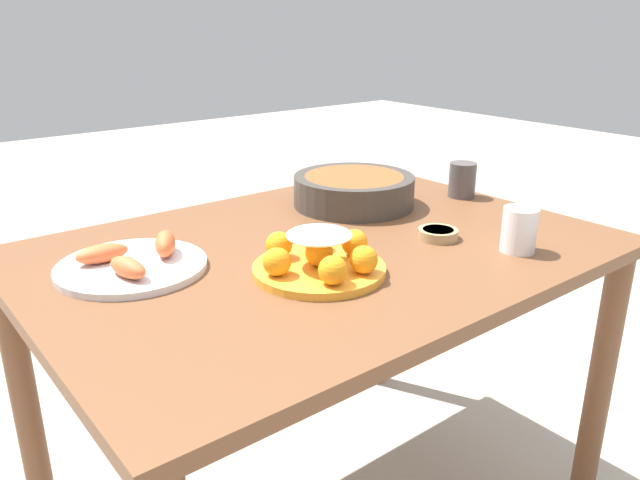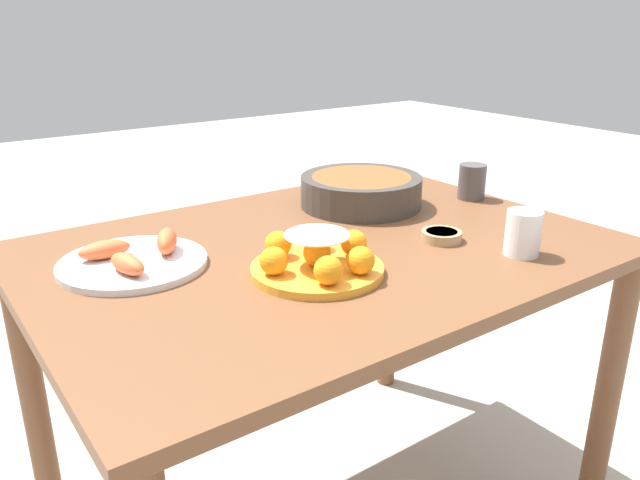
{
  "view_description": "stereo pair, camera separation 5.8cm",
  "coord_description": "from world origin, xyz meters",
  "px_view_note": "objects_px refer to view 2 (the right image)",
  "views": [
    {
      "loc": [
        -0.79,
        -0.99,
        1.23
      ],
      "look_at": [
        -0.05,
        -0.06,
        0.8
      ],
      "focal_mm": 35.0,
      "sensor_mm": 36.0,
      "label": 1
    },
    {
      "loc": [
        -0.75,
        -1.03,
        1.23
      ],
      "look_at": [
        -0.05,
        -0.06,
        0.8
      ],
      "focal_mm": 35.0,
      "sensor_mm": 36.0,
      "label": 2
    }
  ],
  "objects_px": {
    "serving_bowl": "(361,190)",
    "sauce_bowl": "(442,235)",
    "cup_near": "(523,233)",
    "cup_far": "(472,182)",
    "seafood_platter": "(133,259)",
    "dining_table": "(323,290)",
    "cake_plate": "(318,258)"
  },
  "relations": [
    {
      "from": "serving_bowl",
      "to": "cup_near",
      "type": "bearing_deg",
      "value": -84.17
    },
    {
      "from": "dining_table",
      "to": "serving_bowl",
      "type": "relative_size",
      "value": 3.9
    },
    {
      "from": "cake_plate",
      "to": "sauce_bowl",
      "type": "height_order",
      "value": "cake_plate"
    },
    {
      "from": "dining_table",
      "to": "seafood_platter",
      "type": "height_order",
      "value": "seafood_platter"
    },
    {
      "from": "cup_far",
      "to": "cake_plate",
      "type": "bearing_deg",
      "value": -164.33
    },
    {
      "from": "dining_table",
      "to": "cup_near",
      "type": "distance_m",
      "value": 0.45
    },
    {
      "from": "cup_near",
      "to": "cup_far",
      "type": "relative_size",
      "value": 1.0
    },
    {
      "from": "sauce_bowl",
      "to": "seafood_platter",
      "type": "bearing_deg",
      "value": 157.61
    },
    {
      "from": "cake_plate",
      "to": "sauce_bowl",
      "type": "xyz_separation_m",
      "value": [
        0.33,
        -0.01,
        -0.02
      ]
    },
    {
      "from": "sauce_bowl",
      "to": "seafood_platter",
      "type": "xyz_separation_m",
      "value": [
        -0.61,
        0.25,
        0.0
      ]
    },
    {
      "from": "seafood_platter",
      "to": "cup_near",
      "type": "relative_size",
      "value": 3.08
    },
    {
      "from": "serving_bowl",
      "to": "sauce_bowl",
      "type": "distance_m",
      "value": 0.31
    },
    {
      "from": "serving_bowl",
      "to": "sauce_bowl",
      "type": "relative_size",
      "value": 3.53
    },
    {
      "from": "cake_plate",
      "to": "sauce_bowl",
      "type": "bearing_deg",
      "value": -1.75
    },
    {
      "from": "dining_table",
      "to": "sauce_bowl",
      "type": "distance_m",
      "value": 0.29
    },
    {
      "from": "seafood_platter",
      "to": "cup_near",
      "type": "height_order",
      "value": "cup_near"
    },
    {
      "from": "sauce_bowl",
      "to": "cup_near",
      "type": "relative_size",
      "value": 0.94
    },
    {
      "from": "sauce_bowl",
      "to": "cup_far",
      "type": "relative_size",
      "value": 0.94
    },
    {
      "from": "serving_bowl",
      "to": "sauce_bowl",
      "type": "bearing_deg",
      "value": -94.42
    },
    {
      "from": "seafood_platter",
      "to": "cup_far",
      "type": "height_order",
      "value": "cup_far"
    },
    {
      "from": "dining_table",
      "to": "cake_plate",
      "type": "bearing_deg",
      "value": -129.55
    },
    {
      "from": "dining_table",
      "to": "seafood_platter",
      "type": "relative_size",
      "value": 4.19
    },
    {
      "from": "sauce_bowl",
      "to": "cake_plate",
      "type": "bearing_deg",
      "value": 178.25
    },
    {
      "from": "cake_plate",
      "to": "cup_far",
      "type": "height_order",
      "value": "cup_far"
    },
    {
      "from": "serving_bowl",
      "to": "seafood_platter",
      "type": "distance_m",
      "value": 0.64
    },
    {
      "from": "seafood_platter",
      "to": "cup_near",
      "type": "xyz_separation_m",
      "value": [
        0.68,
        -0.41,
        0.03
      ]
    },
    {
      "from": "sauce_bowl",
      "to": "cup_far",
      "type": "height_order",
      "value": "cup_far"
    },
    {
      "from": "dining_table",
      "to": "serving_bowl",
      "type": "xyz_separation_m",
      "value": [
        0.25,
        0.18,
        0.15
      ]
    },
    {
      "from": "cake_plate",
      "to": "cup_near",
      "type": "xyz_separation_m",
      "value": [
        0.4,
        -0.17,
        0.02
      ]
    },
    {
      "from": "cake_plate",
      "to": "seafood_platter",
      "type": "relative_size",
      "value": 0.89
    },
    {
      "from": "seafood_platter",
      "to": "cup_near",
      "type": "bearing_deg",
      "value": -30.95
    },
    {
      "from": "serving_bowl",
      "to": "cup_near",
      "type": "xyz_separation_m",
      "value": [
        0.05,
        -0.47,
        0.0
      ]
    }
  ]
}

